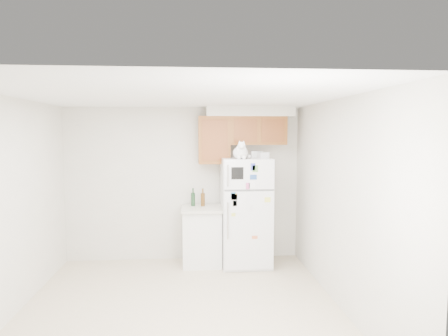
{
  "coord_description": "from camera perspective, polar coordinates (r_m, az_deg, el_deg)",
  "views": [
    {
      "loc": [
        0.13,
        -4.54,
        2.09
      ],
      "look_at": [
        0.64,
        1.55,
        1.55
      ],
      "focal_mm": 32.0,
      "sensor_mm": 36.0,
      "label": 1
    }
  ],
  "objects": [
    {
      "name": "room_shell",
      "position": [
        4.8,
        -4.83,
        0.03
      ],
      "size": [
        3.84,
        4.04,
        2.52
      ],
      "color": "silver",
      "rests_on": "ground_plane"
    },
    {
      "name": "bottle_amber",
      "position": [
        6.4,
        -3.05,
        -4.19
      ],
      "size": [
        0.07,
        0.07,
        0.29
      ],
      "primitive_type": null,
      "color": "#593814",
      "rests_on": "base_counter"
    },
    {
      "name": "bottle_green",
      "position": [
        6.43,
        -4.44,
        -4.14
      ],
      "size": [
        0.07,
        0.07,
        0.29
      ],
      "primitive_type": null,
      "color": "#19381E",
      "rests_on": "base_counter"
    },
    {
      "name": "storage_box_back",
      "position": [
        6.37,
        4.63,
        1.98
      ],
      "size": [
        0.18,
        0.14,
        0.1
      ],
      "primitive_type": "cube",
      "rotation": [
        0.0,
        0.0,
        0.04
      ],
      "color": "white",
      "rests_on": "refrigerator"
    },
    {
      "name": "base_counter",
      "position": [
        6.43,
        -3.16,
        -9.62
      ],
      "size": [
        0.64,
        0.64,
        0.92
      ],
      "color": "white",
      "rests_on": "ground_plane"
    },
    {
      "name": "cat",
      "position": [
        5.95,
        2.42,
        2.31
      ],
      "size": [
        0.28,
        0.4,
        0.28
      ],
      "color": "white",
      "rests_on": "refrigerator"
    },
    {
      "name": "ground_plane",
      "position": [
        5.0,
        -6.17,
        -19.76
      ],
      "size": [
        3.8,
        4.0,
        0.01
      ],
      "primitive_type": "cube",
      "color": "beige"
    },
    {
      "name": "storage_box_front",
      "position": [
        6.19,
        5.66,
        1.83
      ],
      "size": [
        0.18,
        0.15,
        0.09
      ],
      "primitive_type": "cube",
      "rotation": [
        0.0,
        0.0,
        0.29
      ],
      "color": "white",
      "rests_on": "refrigerator"
    },
    {
      "name": "refrigerator",
      "position": [
        6.33,
        3.14,
        -6.25
      ],
      "size": [
        0.76,
        0.78,
        1.7
      ],
      "color": "white",
      "rests_on": "ground_plane"
    }
  ]
}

